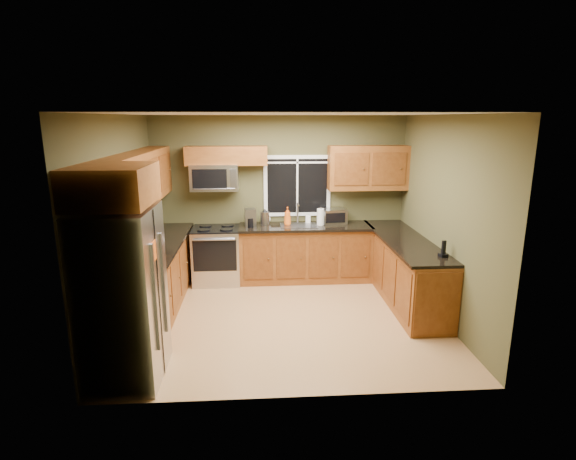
{
  "coord_description": "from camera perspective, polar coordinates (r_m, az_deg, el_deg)",
  "views": [
    {
      "loc": [
        -0.35,
        -5.65,
        2.65
      ],
      "look_at": [
        0.05,
        0.35,
        1.15
      ],
      "focal_mm": 28.0,
      "sensor_mm": 36.0,
      "label": 1
    }
  ],
  "objects": [
    {
      "name": "countertop_back",
      "position": [
        7.37,
        2.25,
        0.42
      ],
      "size": [
        2.17,
        0.65,
        0.04
      ],
      "primitive_type": "cube",
      "color": "black",
      "rests_on": "base_cabinets_back"
    },
    {
      "name": "refrigerator",
      "position": [
        4.89,
        -20.23,
        -7.87
      ],
      "size": [
        0.74,
        0.9,
        1.8
      ],
      "color": "#B7B7BC",
      "rests_on": "ground"
    },
    {
      "name": "sink",
      "position": [
        7.37,
        1.35,
        0.69
      ],
      "size": [
        0.6,
        0.42,
        0.36
      ],
      "color": "slate",
      "rests_on": "countertop_back"
    },
    {
      "name": "base_cabinets_left",
      "position": [
        6.67,
        -16.23,
        -5.84
      ],
      "size": [
        0.6,
        2.65,
        0.9
      ],
      "primitive_type": "cube",
      "color": "brown",
      "rests_on": "ground"
    },
    {
      "name": "window",
      "position": [
        7.54,
        1.18,
        5.64
      ],
      "size": [
        1.12,
        0.03,
        1.02
      ],
      "color": "white",
      "rests_on": "back_wall"
    },
    {
      "name": "floor",
      "position": [
        6.25,
        -0.25,
        -11.08
      ],
      "size": [
        4.2,
        4.2,
        0.0
      ],
      "primitive_type": "plane",
      "color": "#AB7B4B",
      "rests_on": "ground"
    },
    {
      "name": "soap_bottle_b",
      "position": [
        7.55,
        2.59,
        1.59
      ],
      "size": [
        0.09,
        0.09,
        0.18
      ],
      "primitive_type": "imported",
      "rotation": [
        0.0,
        0.0,
        -0.18
      ],
      "color": "white",
      "rests_on": "countertop_back"
    },
    {
      "name": "ceiling",
      "position": [
        5.66,
        -0.28,
        14.51
      ],
      "size": [
        4.2,
        4.2,
        0.0
      ],
      "primitive_type": "plane",
      "rotation": [
        3.14,
        0.0,
        0.0
      ],
      "color": "white",
      "rests_on": "back_wall"
    },
    {
      "name": "microwave",
      "position": [
        7.35,
        -9.31,
        6.63
      ],
      "size": [
        0.76,
        0.41,
        0.42
      ],
      "color": "#B7B7BC",
      "rests_on": "back_wall"
    },
    {
      "name": "range",
      "position": [
        7.48,
        -9.03,
        -3.13
      ],
      "size": [
        0.76,
        0.69,
        0.94
      ],
      "color": "#B7B7BC",
      "rests_on": "ground"
    },
    {
      "name": "upper_cabinet_over_fridge",
      "position": [
        4.61,
        -21.43,
        5.31
      ],
      "size": [
        0.72,
        0.9,
        0.38
      ],
      "primitive_type": "cube",
      "color": "brown",
      "rests_on": "left_wall"
    },
    {
      "name": "coffee_maker",
      "position": [
        7.28,
        -4.8,
        1.48
      ],
      "size": [
        0.2,
        0.25,
        0.29
      ],
      "color": "slate",
      "rests_on": "countertop_back"
    },
    {
      "name": "soap_bottle_c",
      "position": [
        7.53,
        -2.77,
        1.58
      ],
      "size": [
        0.19,
        0.19,
        0.19
      ],
      "primitive_type": "imported",
      "rotation": [
        0.0,
        0.0,
        0.43
      ],
      "color": "white",
      "rests_on": "countertop_back"
    },
    {
      "name": "kettle",
      "position": [
        7.39,
        -2.96,
        1.61
      ],
      "size": [
        0.19,
        0.19,
        0.27
      ],
      "color": "#B7B7BC",
      "rests_on": "countertop_back"
    },
    {
      "name": "countertop_peninsula",
      "position": [
        6.78,
        14.6,
        -1.24
      ],
      "size": [
        0.65,
        2.5,
        0.04
      ],
      "primitive_type": "cube",
      "color": "black",
      "rests_on": "base_cabinets_peninsula"
    },
    {
      "name": "left_wall",
      "position": [
        6.06,
        -20.51,
        0.71
      ],
      "size": [
        0.0,
        3.6,
        3.6
      ],
      "primitive_type": "plane",
      "rotation": [
        1.57,
        0.0,
        1.57
      ],
      "color": "#494627",
      "rests_on": "ground"
    },
    {
      "name": "paper_towel_roll",
      "position": [
        7.38,
        4.15,
        1.67
      ],
      "size": [
        0.15,
        0.15,
        0.3
      ],
      "color": "white",
      "rests_on": "countertop_back"
    },
    {
      "name": "base_cabinets_peninsula",
      "position": [
        6.91,
        14.58,
        -5.02
      ],
      "size": [
        0.6,
        2.52,
        0.9
      ],
      "color": "brown",
      "rests_on": "ground"
    },
    {
      "name": "soap_bottle_a",
      "position": [
        7.36,
        -0.06,
        1.77
      ],
      "size": [
        0.13,
        0.13,
        0.3
      ],
      "primitive_type": "imported",
      "rotation": [
        0.0,
        0.0,
        -0.09
      ],
      "color": "#E35C15",
      "rests_on": "countertop_back"
    },
    {
      "name": "base_cabinets_back",
      "position": [
        7.52,
        2.2,
        -3.01
      ],
      "size": [
        2.17,
        0.6,
        0.9
      ],
      "primitive_type": "cube",
      "color": "brown",
      "rests_on": "ground"
    },
    {
      "name": "back_wall",
      "position": [
        7.57,
        -1.11,
        4.12
      ],
      "size": [
        4.2,
        0.0,
        4.2
      ],
      "primitive_type": "plane",
      "rotation": [
        1.57,
        0.0,
        0.0
      ],
      "color": "#494627",
      "rests_on": "ground"
    },
    {
      "name": "upper_cabinets_left",
      "position": [
        6.38,
        -18.29,
        6.19
      ],
      "size": [
        0.33,
        2.65,
        0.72
      ],
      "primitive_type": "cube",
      "color": "brown",
      "rests_on": "left_wall"
    },
    {
      "name": "upper_cabinets_back_left",
      "position": [
        7.32,
        -7.82,
        9.34
      ],
      "size": [
        1.3,
        0.33,
        0.3
      ],
      "primitive_type": "cube",
      "color": "brown",
      "rests_on": "back_wall"
    },
    {
      "name": "front_wall",
      "position": [
        4.08,
        1.31,
        -4.59
      ],
      "size": [
        4.2,
        0.0,
        4.2
      ],
      "primitive_type": "plane",
      "rotation": [
        -1.57,
        0.0,
        0.0
      ],
      "color": "#494627",
      "rests_on": "ground"
    },
    {
      "name": "right_wall",
      "position": [
        6.29,
        19.19,
        1.3
      ],
      "size": [
        0.0,
        3.6,
        3.6
      ],
      "primitive_type": "plane",
      "rotation": [
        1.57,
        0.0,
        -1.57
      ],
      "color": "#494627",
      "rests_on": "ground"
    },
    {
      "name": "upper_cabinets_back_right",
      "position": [
        7.55,
        10.1,
        7.78
      ],
      "size": [
        1.3,
        0.33,
        0.72
      ],
      "primitive_type": "cube",
      "color": "brown",
      "rests_on": "back_wall"
    },
    {
      "name": "cordless_phone",
      "position": [
        6.03,
        19.12,
        -2.64
      ],
      "size": [
        0.11,
        0.11,
        0.21
      ],
      "color": "black",
      "rests_on": "countertop_peninsula"
    },
    {
      "name": "toaster_oven",
      "position": [
        7.54,
        5.87,
        1.77
      ],
      "size": [
        0.42,
        0.35,
        0.24
      ],
      "color": "#B7B7BC",
      "rests_on": "countertop_back"
    },
    {
      "name": "countertop_left",
      "position": [
        6.52,
        -16.3,
        -1.95
      ],
      "size": [
        0.65,
        2.65,
        0.04
      ],
      "primitive_type": "cube",
      "color": "black",
      "rests_on": "base_cabinets_left"
    }
  ]
}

